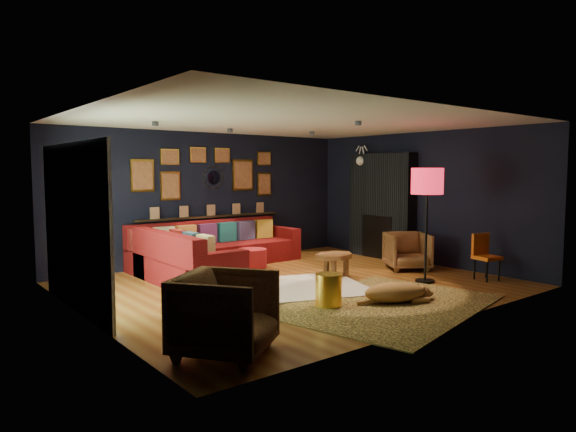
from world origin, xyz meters
TOP-DOWN VIEW (x-y plane):
  - floor at (0.00, 0.00)m, footprint 6.50×6.50m
  - room_walls at (0.00, 0.00)m, footprint 6.50×6.50m
  - sectional at (-0.61, 1.81)m, footprint 3.41×2.69m
  - ledge at (0.00, 2.68)m, footprint 3.20×0.12m
  - gallery_wall at (-0.01, 2.72)m, footprint 3.15×0.04m
  - sunburst_mirror at (0.10, 2.72)m, footprint 0.47×0.16m
  - fireplace at (3.09, 0.90)m, footprint 0.31×1.60m
  - deer_head at (3.14, 1.40)m, footprint 0.50×0.28m
  - sliding_door at (-3.22, 0.60)m, footprint 0.06×2.80m
  - ceiling_spots at (-0.00, 0.80)m, footprint 3.30×2.50m
  - shag_rug at (-0.28, -0.20)m, footprint 2.81×2.43m
  - leopard_rug at (0.18, -1.80)m, footprint 3.48×2.82m
  - coffee_table at (0.87, -0.01)m, footprint 0.86×0.71m
  - pouf at (0.20, 1.50)m, footprint 0.54×0.54m
  - armchair_left at (-2.55, -2.05)m, footprint 1.21×1.20m
  - armchair_right at (2.45, -0.31)m, footprint 1.00×0.98m
  - gold_stool at (-0.50, -1.34)m, footprint 0.36×0.36m
  - orange_chair at (2.76, -1.68)m, footprint 0.43×0.43m
  - floor_lamp at (1.80, -1.20)m, footprint 0.52×0.52m
  - dog at (0.34, -1.79)m, footprint 1.35×1.04m

SIDE VIEW (x-z plane):
  - floor at x=0.00m, z-range 0.00..0.00m
  - leopard_rug at x=0.18m, z-range 0.00..0.02m
  - shag_rug at x=-0.28m, z-range 0.00..0.03m
  - pouf at x=0.20m, z-range 0.03..0.38m
  - dog at x=0.34m, z-range 0.02..0.40m
  - gold_stool at x=-0.50m, z-range 0.00..0.45m
  - sectional at x=-0.61m, z-range -0.11..0.75m
  - coffee_table at x=0.87m, z-range 0.15..0.53m
  - armchair_right at x=2.45m, z-range 0.00..0.76m
  - orange_chair at x=2.76m, z-range 0.07..0.84m
  - armchair_left at x=-2.55m, z-range 0.00..0.91m
  - ledge at x=0.00m, z-range 0.90..0.94m
  - fireplace at x=3.09m, z-range -0.08..2.12m
  - sliding_door at x=-3.22m, z-range 0.00..2.20m
  - room_walls at x=0.00m, z-range -1.66..4.84m
  - floor_lamp at x=1.80m, z-range 0.66..2.54m
  - sunburst_mirror at x=0.10m, z-range 1.46..1.93m
  - gallery_wall at x=-0.01m, z-range 1.30..2.32m
  - deer_head at x=3.14m, z-range 1.83..2.28m
  - ceiling_spots at x=0.00m, z-range 2.53..2.59m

